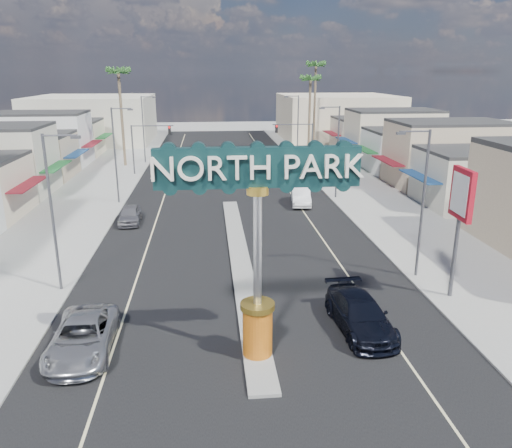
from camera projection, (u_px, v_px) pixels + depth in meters
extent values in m
plane|color=gray|center=(229.00, 201.00, 48.82)|extent=(160.00, 160.00, 0.00)
cube|color=black|center=(229.00, 201.00, 48.82)|extent=(20.00, 120.00, 0.01)
cube|color=gray|center=(240.00, 258.00, 33.57)|extent=(1.30, 30.00, 0.16)
cube|color=gray|center=(83.00, 204.00, 47.52)|extent=(8.00, 120.00, 0.12)
cube|color=gray|center=(369.00, 197.00, 50.08)|extent=(8.00, 120.00, 0.12)
cube|color=beige|center=(18.00, 153.00, 58.12)|extent=(12.00, 42.00, 6.00)
cube|color=#B7B29E|center=(416.00, 147.00, 62.51)|extent=(12.00, 42.00, 6.00)
cube|color=#B7B29E|center=(94.00, 119.00, 88.46)|extent=(20.00, 20.00, 8.00)
cube|color=beige|center=(337.00, 117.00, 92.49)|extent=(20.00, 20.00, 8.00)
cylinder|color=#CF6B0F|center=(257.00, 331.00, 21.81)|extent=(1.30, 1.30, 2.20)
cylinder|color=gold|center=(257.00, 306.00, 21.45)|extent=(1.50, 1.50, 0.25)
cylinder|color=#B7B7BC|center=(258.00, 251.00, 20.71)|extent=(0.36, 0.36, 4.80)
cylinder|color=gold|center=(258.00, 190.00, 19.95)|extent=(0.90, 0.90, 0.35)
cube|color=#0D2829|center=(258.00, 167.00, 19.68)|extent=(8.20, 0.50, 1.60)
cylinder|color=#47474C|center=(133.00, 150.00, 60.26)|extent=(0.18, 0.18, 6.00)
cylinder|color=#47474C|center=(152.00, 126.00, 59.64)|extent=(5.00, 0.12, 0.12)
cube|color=black|center=(169.00, 130.00, 59.97)|extent=(0.32, 0.32, 1.00)
sphere|color=red|center=(169.00, 127.00, 59.70)|extent=(0.22, 0.22, 0.22)
cylinder|color=#47474C|center=(312.00, 148.00, 62.27)|extent=(0.18, 0.18, 6.00)
cylinder|color=#47474C|center=(293.00, 124.00, 61.19)|extent=(5.00, 0.12, 0.12)
cube|color=black|center=(276.00, 129.00, 61.16)|extent=(0.32, 0.32, 1.00)
sphere|color=red|center=(277.00, 126.00, 60.89)|extent=(0.22, 0.22, 0.22)
cylinder|color=#47474C|center=(52.00, 216.00, 27.50)|extent=(0.16, 0.16, 9.00)
cylinder|color=#47474C|center=(60.00, 135.00, 26.29)|extent=(1.80, 0.10, 0.10)
cube|color=#47474C|center=(76.00, 137.00, 26.39)|extent=(0.50, 0.22, 0.15)
cylinder|color=#47474C|center=(115.00, 157.00, 46.53)|extent=(0.16, 0.16, 9.00)
cylinder|color=#47474C|center=(121.00, 109.00, 45.33)|extent=(1.80, 0.10, 0.10)
cube|color=#47474C|center=(130.00, 110.00, 45.43)|extent=(0.50, 0.22, 0.15)
cylinder|color=#47474C|center=(143.00, 130.00, 67.47)|extent=(0.16, 0.16, 9.00)
cylinder|color=#47474C|center=(148.00, 97.00, 66.26)|extent=(1.80, 0.10, 0.10)
cube|color=#47474C|center=(154.00, 98.00, 66.36)|extent=(0.50, 0.22, 0.15)
cylinder|color=#47474C|center=(423.00, 206.00, 29.44)|extent=(0.16, 0.16, 9.00)
cylinder|color=#47474C|center=(415.00, 131.00, 28.07)|extent=(1.80, 0.10, 0.10)
cube|color=#47474C|center=(401.00, 133.00, 28.02)|extent=(0.50, 0.22, 0.15)
cylinder|color=#47474C|center=(338.00, 153.00, 48.47)|extent=(0.16, 0.16, 9.00)
cylinder|color=#47474C|center=(330.00, 107.00, 47.10)|extent=(1.80, 0.10, 0.10)
cube|color=#47474C|center=(322.00, 108.00, 47.06)|extent=(0.50, 0.22, 0.15)
cylinder|color=#47474C|center=(298.00, 129.00, 69.41)|extent=(0.16, 0.16, 9.00)
cylinder|color=#47474C|center=(292.00, 96.00, 68.04)|extent=(1.80, 0.10, 0.10)
cube|color=#47474C|center=(286.00, 97.00, 67.99)|extent=(0.50, 0.22, 0.15)
cylinder|color=brown|center=(122.00, 121.00, 64.91)|extent=(0.36, 0.36, 12.00)
cylinder|color=brown|center=(309.00, 119.00, 73.14)|extent=(0.36, 0.36, 11.00)
cylinder|color=brown|center=(315.00, 109.00, 78.74)|extent=(0.36, 0.36, 13.00)
imported|color=#A7A8AC|center=(83.00, 337.00, 22.27)|extent=(2.76, 5.75, 1.58)
imported|color=black|center=(360.00, 314.00, 24.26)|extent=(2.67, 5.82, 1.65)
imported|color=slate|center=(130.00, 215.00, 41.47)|extent=(1.92, 4.35, 1.46)
imported|color=white|center=(301.00, 196.00, 47.23)|extent=(2.27, 5.03, 1.60)
cylinder|color=#47474C|center=(454.00, 258.00, 27.26)|extent=(0.22, 0.22, 4.50)
cube|color=maroon|center=(462.00, 194.00, 26.20)|extent=(0.38, 2.26, 2.70)
cube|color=white|center=(459.00, 194.00, 26.19)|extent=(0.10, 1.80, 2.14)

